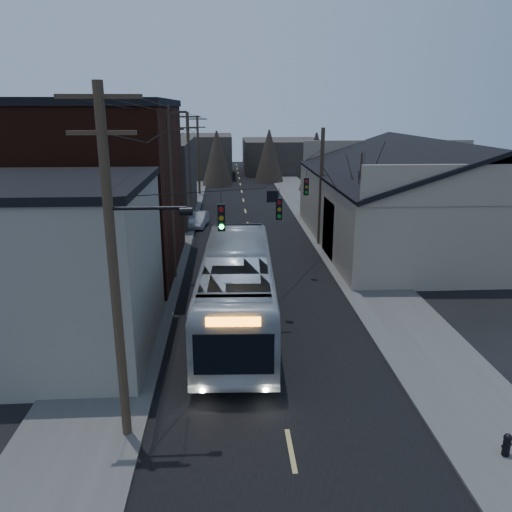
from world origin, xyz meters
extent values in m
plane|color=black|center=(0.00, 0.00, 0.00)|extent=(160.00, 160.00, 0.00)
cube|color=black|center=(0.00, 30.00, 0.01)|extent=(9.00, 110.00, 0.02)
cube|color=#474744|center=(-6.50, 30.00, 0.06)|extent=(4.00, 110.00, 0.12)
cube|color=#474744|center=(6.50, 30.00, 0.06)|extent=(4.00, 110.00, 0.12)
cube|color=gray|center=(-9.00, 9.00, 3.50)|extent=(8.00, 8.00, 7.00)
cube|color=black|center=(-10.00, 20.00, 5.00)|extent=(10.00, 12.00, 10.00)
cube|color=#2D2924|center=(-9.50, 36.00, 3.50)|extent=(9.00, 14.00, 7.00)
cube|color=gray|center=(13.00, 25.00, 2.50)|extent=(16.00, 20.00, 5.00)
cube|color=black|center=(9.00, 25.00, 6.30)|extent=(8.16, 20.60, 2.86)
cube|color=black|center=(17.00, 25.00, 6.30)|extent=(8.16, 20.60, 2.86)
cube|color=#2D2924|center=(-6.00, 65.00, 3.00)|extent=(10.00, 12.00, 6.00)
cube|color=#2D2924|center=(7.00, 70.00, 2.50)|extent=(12.00, 14.00, 5.00)
cone|color=black|center=(6.50, 20.00, 3.60)|extent=(0.40, 0.40, 7.20)
cylinder|color=#382B1E|center=(-5.00, 3.00, 5.25)|extent=(0.28, 0.28, 10.50)
cube|color=#382B1E|center=(-5.00, 3.00, 10.10)|extent=(2.20, 0.12, 0.12)
cylinder|color=#382B1E|center=(-5.00, 18.00, 5.00)|extent=(0.28, 0.28, 10.00)
cube|color=#382B1E|center=(-5.00, 18.00, 9.60)|extent=(2.20, 0.12, 0.12)
cylinder|color=#382B1E|center=(-5.00, 33.00, 4.75)|extent=(0.28, 0.28, 9.50)
cube|color=#382B1E|center=(-5.00, 33.00, 9.10)|extent=(2.20, 0.12, 0.12)
cylinder|color=#382B1E|center=(-5.00, 48.00, 4.50)|extent=(0.28, 0.28, 9.00)
cube|color=#382B1E|center=(-5.00, 48.00, 8.60)|extent=(2.20, 0.12, 0.12)
cylinder|color=#382B1E|center=(5.00, 25.00, 4.25)|extent=(0.28, 0.28, 8.50)
cube|color=black|center=(-2.00, 7.50, 5.95)|extent=(0.28, 0.20, 1.00)
cube|color=black|center=(0.60, 12.00, 5.35)|extent=(0.28, 0.20, 1.00)
cube|color=black|center=(2.80, 18.00, 5.45)|extent=(0.28, 0.20, 1.00)
imported|color=#B3BAC0|center=(-1.39, 11.10, 1.87)|extent=(3.65, 13.52, 3.74)
imported|color=#AEAFB6|center=(-4.30, 31.55, 0.63)|extent=(1.80, 3.97, 1.26)
cylinder|color=black|center=(6.19, 1.30, 0.40)|extent=(0.22, 0.22, 0.56)
sphere|color=black|center=(6.19, 1.30, 0.70)|extent=(0.24, 0.24, 0.24)
cylinder|color=black|center=(6.19, 1.30, 0.44)|extent=(0.34, 0.22, 0.11)
camera|label=1|loc=(-1.77, -10.52, 9.82)|focal=35.00mm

